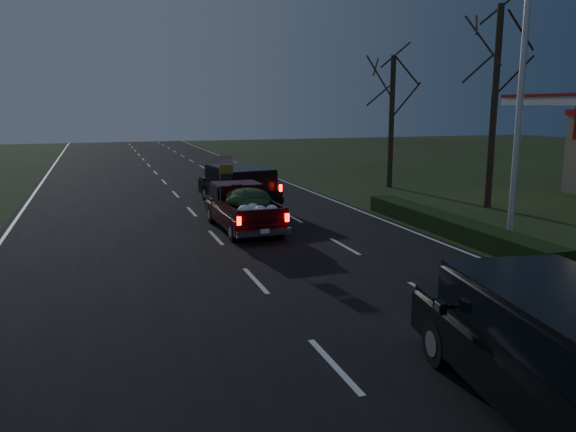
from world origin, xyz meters
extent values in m
plane|color=black|center=(0.00, 0.00, 0.00)|extent=(120.00, 120.00, 0.00)
cube|color=black|center=(0.00, 0.00, 0.01)|extent=(14.00, 120.00, 0.02)
cube|color=black|center=(7.80, 3.00, 0.30)|extent=(1.00, 10.00, 0.60)
cylinder|color=silver|center=(9.50, 2.00, 4.50)|extent=(0.20, 0.20, 9.00)
cylinder|color=black|center=(12.50, 7.00, 4.25)|extent=(0.28, 0.28, 8.50)
cylinder|color=black|center=(11.50, 14.00, 3.50)|extent=(0.28, 0.28, 7.00)
cube|color=black|center=(1.19, 5.97, 0.53)|extent=(1.89, 4.48, 0.49)
cube|color=black|center=(1.17, 6.77, 1.20)|extent=(1.68, 1.46, 0.80)
cube|color=black|center=(1.17, 6.77, 1.29)|extent=(1.76, 1.38, 0.49)
cube|color=black|center=(1.22, 4.82, 0.80)|extent=(1.71, 2.52, 0.05)
ellipsoid|color=black|center=(1.25, 5.27, 1.20)|extent=(1.46, 1.63, 0.53)
cylinder|color=gray|center=(0.39, 5.95, 1.82)|extent=(0.03, 0.03, 1.77)
cube|color=red|center=(0.63, 5.96, 2.55)|extent=(0.46, 0.03, 0.30)
cube|color=gold|center=(0.63, 5.96, 2.20)|extent=(0.46, 0.03, 0.30)
cube|color=black|center=(2.24, 11.05, 0.63)|extent=(2.75, 5.16, 0.61)
cube|color=black|center=(2.28, 10.79, 1.33)|extent=(2.43, 3.83, 0.82)
cube|color=black|center=(2.28, 10.79, 1.41)|extent=(2.52, 3.74, 0.49)
cube|color=black|center=(2.38, -7.39, 0.69)|extent=(3.06, 5.61, 0.67)
cube|color=black|center=(2.33, -7.67, 1.44)|extent=(2.69, 4.17, 0.89)
cube|color=black|center=(2.33, -7.67, 1.53)|extent=(2.78, 4.08, 0.53)
cube|color=black|center=(1.27, -6.14, 1.31)|extent=(0.15, 0.26, 0.18)
camera|label=1|loc=(-3.59, -13.15, 4.34)|focal=35.00mm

